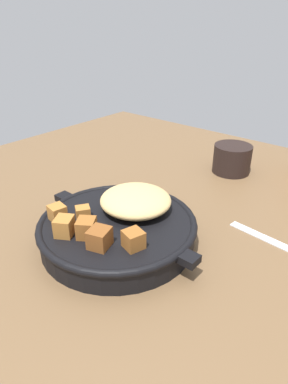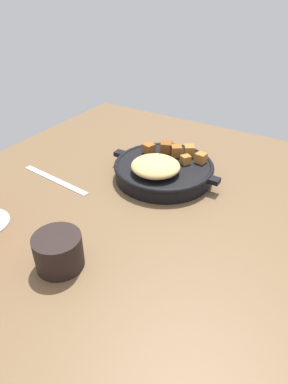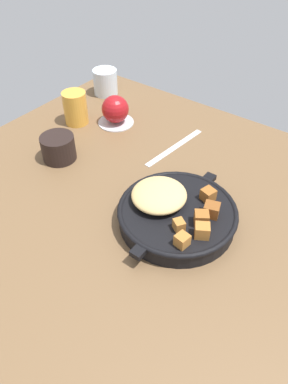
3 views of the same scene
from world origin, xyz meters
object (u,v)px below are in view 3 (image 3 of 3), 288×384
at_px(coffee_mug_dark, 58,148).
at_px(red_apple, 115,109).
at_px(water_glass_short, 105,82).
at_px(butter_knife, 175,147).
at_px(juice_glass_amber, 75,108).
at_px(cast_iron_skillet, 175,212).

bearing_deg(coffee_mug_dark, red_apple, -1.02).
relative_size(coffee_mug_dark, water_glass_short, 1.06).
height_order(butter_knife, juice_glass_amber, juice_glass_amber).
xyz_separation_m(cast_iron_skillet, water_glass_short, (0.36, 0.51, 0.01)).
xyz_separation_m(butter_knife, juice_glass_amber, (-0.06, 0.31, 0.05)).
relative_size(butter_knife, water_glass_short, 2.75).
distance_m(red_apple, butter_knife, 0.22).
xyz_separation_m(cast_iron_skillet, coffee_mug_dark, (0.01, 0.37, 0.00)).
bearing_deg(cast_iron_skillet, butter_knife, 33.29).
xyz_separation_m(butter_knife, water_glass_short, (0.13, 0.36, 0.04)).
distance_m(cast_iron_skillet, coffee_mug_dark, 0.37).
bearing_deg(coffee_mug_dark, butter_knife, -44.30).
relative_size(cast_iron_skillet, coffee_mug_dark, 3.42).
bearing_deg(coffee_mug_dark, juice_glass_amber, 30.27).
xyz_separation_m(red_apple, coffee_mug_dark, (-0.22, 0.00, -0.01)).
bearing_deg(butter_knife, coffee_mug_dark, 141.57).
xyz_separation_m(red_apple, butter_knife, (-0.00, -0.21, -0.04)).
xyz_separation_m(cast_iron_skillet, butter_knife, (0.23, 0.15, -0.03)).
bearing_deg(juice_glass_amber, butter_knife, -78.16).
xyz_separation_m(cast_iron_skillet, juice_glass_amber, (0.17, 0.46, 0.02)).
xyz_separation_m(cast_iron_skillet, red_apple, (0.23, 0.36, 0.02)).
height_order(butter_knife, water_glass_short, water_glass_short).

